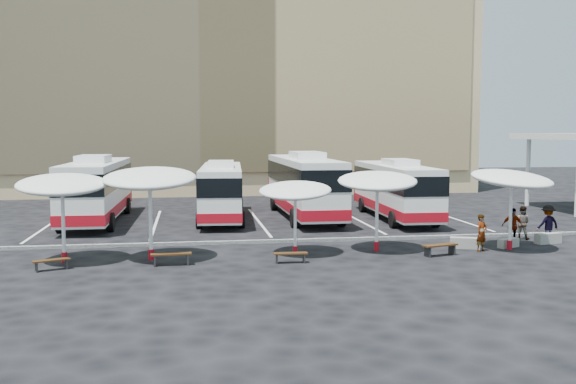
{
  "coord_description": "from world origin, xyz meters",
  "views": [
    {
      "loc": [
        -4.12,
        -29.65,
        5.31
      ],
      "look_at": [
        1.0,
        3.0,
        2.2
      ],
      "focal_mm": 40.0,
      "sensor_mm": 36.0,
      "label": 1
    }
  ],
  "objects": [
    {
      "name": "sunshade_1",
      "position": [
        -5.67,
        -2.82,
        3.39
      ],
      "size": [
        4.15,
        4.19,
        3.99
      ],
      "rotation": [
        0.0,
        0.0,
        -0.09
      ],
      "color": "white",
      "rests_on": "ground"
    },
    {
      "name": "bus_3",
      "position": [
        8.41,
        7.94,
        1.89
      ],
      "size": [
        3.0,
        11.7,
        3.69
      ],
      "rotation": [
        0.0,
        0.0,
        -0.03
      ],
      "color": "white",
      "rests_on": "ground"
    },
    {
      "name": "ground",
      "position": [
        0.0,
        0.0,
        0.0
      ],
      "size": [
        120.0,
        120.0,
        0.0
      ],
      "primitive_type": "plane",
      "color": "black",
      "rests_on": "ground"
    },
    {
      "name": "bay_lines",
      "position": [
        0.0,
        8.0,
        0.01
      ],
      "size": [
        24.15,
        12.0,
        0.01
      ],
      "color": "white",
      "rests_on": "ground"
    },
    {
      "name": "wood_bench_2",
      "position": [
        -0.05,
        -4.35,
        0.33
      ],
      "size": [
        1.4,
        0.42,
        0.42
      ],
      "rotation": [
        0.0,
        0.0,
        -0.03
      ],
      "color": "#311C0A",
      "rests_on": "ground"
    },
    {
      "name": "sunshade_4",
      "position": [
        10.2,
        -2.96,
        3.19
      ],
      "size": [
        4.65,
        4.68,
        3.76
      ],
      "rotation": [
        0.0,
        0.0,
        0.37
      ],
      "color": "white",
      "rests_on": "ground"
    },
    {
      "name": "bus_2",
      "position": [
        3.0,
        9.45,
        2.1
      ],
      "size": [
        3.13,
        12.99,
        4.12
      ],
      "rotation": [
        0.0,
        0.0,
        0.01
      ],
      "color": "white",
      "rests_on": "ground"
    },
    {
      "name": "passenger_3",
      "position": [
        13.02,
        -1.34,
        0.89
      ],
      "size": [
        1.23,
        0.8,
        1.79
      ],
      "primitive_type": "imported",
      "rotation": [
        0.0,
        0.0,
        3.27
      ],
      "color": "black",
      "rests_on": "ground"
    },
    {
      "name": "wood_bench_1",
      "position": [
        -4.82,
        -4.08,
        0.38
      ],
      "size": [
        1.63,
        0.53,
        0.49
      ],
      "rotation": [
        0.0,
        0.0,
        0.06
      ],
      "color": "#311C0A",
      "rests_on": "ground"
    },
    {
      "name": "sandstone_building",
      "position": [
        0.0,
        31.87,
        12.63
      ],
      "size": [
        42.0,
        18.25,
        29.6
      ],
      "color": "tan",
      "rests_on": "ground"
    },
    {
      "name": "conc_bench_1",
      "position": [
        10.42,
        -2.43,
        0.21
      ],
      "size": [
        1.15,
        0.77,
        0.41
      ],
      "primitive_type": "cube",
      "rotation": [
        0.0,
        0.0,
        0.4
      ],
      "color": "gray",
      "rests_on": "ground"
    },
    {
      "name": "curb_divider",
      "position": [
        0.0,
        0.5,
        0.07
      ],
      "size": [
        34.0,
        0.25,
        0.15
      ],
      "primitive_type": "cube",
      "color": "black",
      "rests_on": "ground"
    },
    {
      "name": "passenger_1",
      "position": [
        12.22,
        -0.42,
        0.82
      ],
      "size": [
        1.02,
        0.99,
        1.65
      ],
      "primitive_type": "imported",
      "rotation": [
        0.0,
        0.0,
        2.45
      ],
      "color": "black",
      "rests_on": "ground"
    },
    {
      "name": "sunshade_3",
      "position": [
        4.18,
        -2.3,
        3.12
      ],
      "size": [
        4.23,
        4.27,
        3.68
      ],
      "rotation": [
        0.0,
        0.0,
        -0.23
      ],
      "color": "white",
      "rests_on": "ground"
    },
    {
      "name": "wood_bench_3",
      "position": [
        6.53,
        -3.85,
        0.38
      ],
      "size": [
        1.68,
        0.88,
        0.5
      ],
      "rotation": [
        0.0,
        0.0,
        0.29
      ],
      "color": "#311C0A",
      "rests_on": "ground"
    },
    {
      "name": "sunshade_2",
      "position": [
        0.44,
        -2.59,
        2.78
      ],
      "size": [
        3.94,
        3.96,
        3.28
      ],
      "rotation": [
        0.0,
        0.0,
        -0.31
      ],
      "color": "white",
      "rests_on": "ground"
    },
    {
      "name": "conc_bench_2",
      "position": [
        12.82,
        -1.73,
        0.25
      ],
      "size": [
        1.37,
        0.71,
        0.49
      ],
      "primitive_type": "cube",
      "rotation": [
        0.0,
        0.0,
        0.22
      ],
      "color": "gray",
      "rests_on": "ground"
    },
    {
      "name": "passenger_2",
      "position": [
        11.05,
        -1.6,
        0.86
      ],
      "size": [
        1.06,
        0.56,
        1.72
      ],
      "primitive_type": "imported",
      "rotation": [
        0.0,
        0.0,
        -0.14
      ],
      "color": "black",
      "rests_on": "ground"
    },
    {
      "name": "conc_bench_0",
      "position": [
        8.36,
        -2.32,
        0.25
      ],
      "size": [
        1.39,
        0.88,
        0.5
      ],
      "primitive_type": "cube",
      "rotation": [
        0.0,
        0.0,
        -0.36
      ],
      "color": "gray",
      "rests_on": "ground"
    },
    {
      "name": "bus_1",
      "position": [
        -2.11,
        9.31,
        1.84
      ],
      "size": [
        3.23,
        11.48,
        3.6
      ],
      "rotation": [
        0.0,
        0.0,
        -0.07
      ],
      "color": "white",
      "rests_on": "ground"
    },
    {
      "name": "wood_bench_0",
      "position": [
        -9.36,
        -4.27,
        0.32
      ],
      "size": [
        1.4,
        0.86,
        0.42
      ],
      "rotation": [
        0.0,
        0.0,
        0.39
      ],
      "color": "#311C0A",
      "rests_on": "ground"
    },
    {
      "name": "sunshade_0",
      "position": [
        -9.14,
        -2.8,
        3.18
      ],
      "size": [
        3.94,
        3.98,
        3.74
      ],
      "rotation": [
        0.0,
        0.0,
        0.11
      ],
      "color": "white",
      "rests_on": "ground"
    },
    {
      "name": "bus_0",
      "position": [
        -9.43,
        9.37,
        2.03
      ],
      "size": [
        3.13,
        12.58,
        3.98
      ],
      "rotation": [
        0.0,
        0.0,
        -0.02
      ],
      "color": "white",
      "rests_on": "ground"
    },
    {
      "name": "passenger_0",
      "position": [
        8.74,
        -3.16,
        0.83
      ],
      "size": [
        0.72,
        0.63,
        1.66
      ],
      "primitive_type": "imported",
      "rotation": [
        0.0,
        0.0,
        0.47
      ],
      "color": "black",
      "rests_on": "ground"
    }
  ]
}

